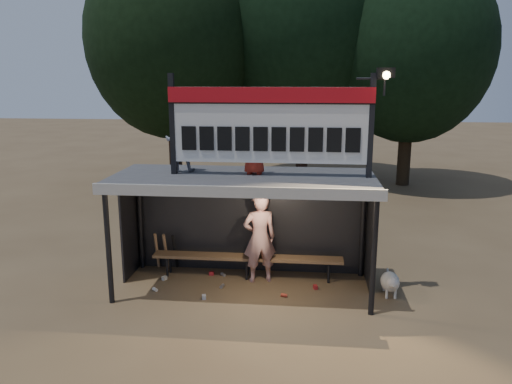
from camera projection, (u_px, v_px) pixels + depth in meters
ground at (244, 288)px, 10.04m from camera, size 80.00×80.00×0.00m
player at (260, 238)px, 10.19m from camera, size 0.79×0.64×1.88m
child_a at (180, 141)px, 9.80m from camera, size 0.61×0.49×1.20m
child_b at (254, 147)px, 9.50m from camera, size 0.54×0.37×1.04m
dugout_shelter at (245, 196)px, 9.87m from camera, size 5.10×2.08×2.32m
scoreboard_assembly at (273, 123)px, 9.23m from camera, size 4.10×0.27×1.99m
bench at (247, 258)px, 10.48m from camera, size 4.00×0.35×0.48m
tree_left at (171, 40)px, 18.90m from camera, size 6.46×6.46×9.27m
tree_mid at (304, 25)px, 19.71m from camera, size 7.22×7.22×10.36m
tree_right at (411, 49)px, 18.57m from camera, size 6.08×6.08×8.72m
dog at (390, 282)px, 9.64m from camera, size 0.36×0.81×0.49m
bats at (166, 251)px, 10.92m from camera, size 0.47×0.33×0.84m
litter at (222, 285)px, 10.11m from camera, size 3.29×1.27×0.08m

